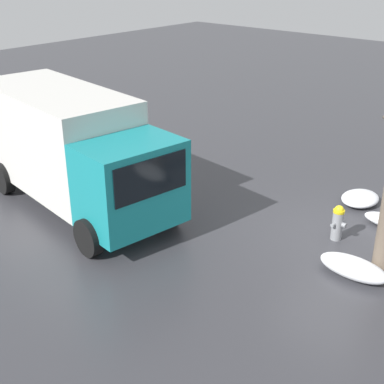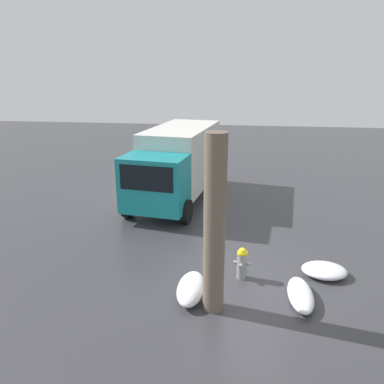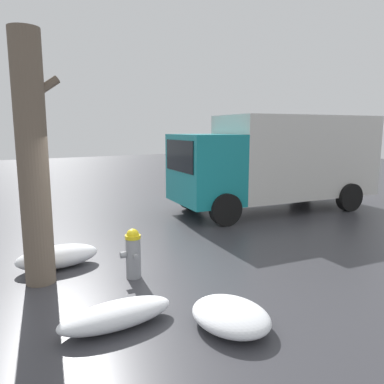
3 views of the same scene
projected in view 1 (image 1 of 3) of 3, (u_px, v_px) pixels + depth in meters
ground_plane at (335, 239)px, 12.91m from camera, size 60.00×60.00×0.00m
fire_hydrant at (338, 222)px, 12.72m from camera, size 0.37×0.47×0.90m
delivery_truck at (71, 146)px, 14.05m from camera, size 6.98×3.30×3.04m
snow_pile_by_hydrant at (360, 198)px, 14.65m from camera, size 0.95×1.21×0.31m
snow_pile_curbside at (353, 268)px, 11.36m from camera, size 1.52×0.68×0.42m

